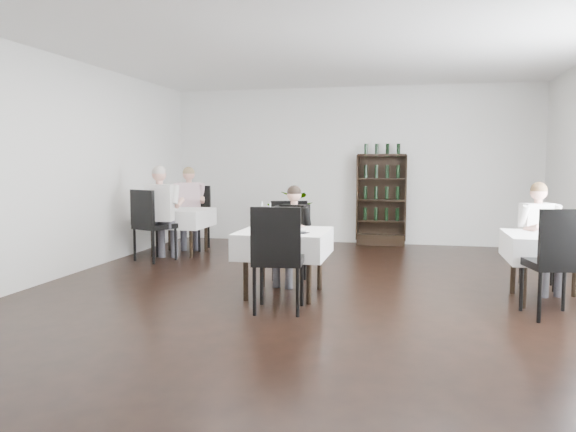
# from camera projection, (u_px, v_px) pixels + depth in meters

# --- Properties ---
(room_shell) EXTENTS (9.00, 9.00, 9.00)m
(room_shell) POSITION_uv_depth(u_px,v_px,m) (309.00, 168.00, 6.46)
(room_shell) COLOR black
(room_shell) RESTS_ON ground
(wine_shelf) EXTENTS (0.90, 0.28, 1.75)m
(wine_shelf) POSITION_uv_depth(u_px,v_px,m) (381.00, 200.00, 10.59)
(wine_shelf) COLOR black
(wine_shelf) RESTS_ON ground
(main_table) EXTENTS (1.03, 1.03, 0.77)m
(main_table) POSITION_uv_depth(u_px,v_px,m) (284.00, 243.00, 6.61)
(main_table) COLOR black
(main_table) RESTS_ON ground
(left_table) EXTENTS (0.98, 0.98, 0.77)m
(left_table) POSITION_uv_depth(u_px,v_px,m) (180.00, 218.00, 9.55)
(left_table) COLOR black
(left_table) RESTS_ON ground
(right_table) EXTENTS (0.98, 0.98, 0.77)m
(right_table) POSITION_uv_depth(u_px,v_px,m) (552.00, 248.00, 6.26)
(right_table) COLOR black
(right_table) RESTS_ON ground
(potted_tree) EXTENTS (1.02, 0.92, 1.02)m
(potted_tree) POSITION_uv_depth(u_px,v_px,m) (292.00, 217.00, 10.79)
(potted_tree) COLOR #1D501B
(potted_tree) RESTS_ON ground
(main_chair_far) EXTENTS (0.61, 0.62, 1.06)m
(main_chair_far) POSITION_uv_depth(u_px,v_px,m) (290.00, 236.00, 7.31)
(main_chair_far) COLOR black
(main_chair_far) RESTS_ON ground
(main_chair_near) EXTENTS (0.56, 0.56, 1.12)m
(main_chair_near) POSITION_uv_depth(u_px,v_px,m) (278.00, 252.00, 5.81)
(main_chair_near) COLOR black
(main_chair_near) RESTS_ON ground
(left_chair_far) EXTENTS (0.53, 0.53, 1.14)m
(left_chair_far) POSITION_uv_depth(u_px,v_px,m) (194.00, 213.00, 10.15)
(left_chair_far) COLOR black
(left_chair_far) RESTS_ON ground
(left_chair_near) EXTENTS (0.69, 0.69, 1.14)m
(left_chair_near) POSITION_uv_depth(u_px,v_px,m) (150.00, 221.00, 8.83)
(left_chair_near) COLOR black
(left_chair_near) RESTS_ON ground
(right_chair_far) EXTENTS (0.48, 0.49, 0.93)m
(right_chair_far) POSITION_uv_depth(u_px,v_px,m) (537.00, 245.00, 7.08)
(right_chair_far) COLOR black
(right_chair_far) RESTS_ON ground
(right_chair_near) EXTENTS (0.60, 0.61, 1.12)m
(right_chair_near) POSITION_uv_depth(u_px,v_px,m) (558.00, 256.00, 5.57)
(right_chair_near) COLOR black
(right_chair_near) RESTS_ON ground
(diner_main) EXTENTS (0.53, 0.57, 1.27)m
(diner_main) POSITION_uv_depth(u_px,v_px,m) (292.00, 227.00, 7.17)
(diner_main) COLOR #44434B
(diner_main) RESTS_ON ground
(diner_left_far) EXTENTS (0.65, 0.69, 1.48)m
(diner_left_far) POSITION_uv_depth(u_px,v_px,m) (189.00, 201.00, 10.17)
(diner_left_far) COLOR #44434B
(diner_left_far) RESTS_ON ground
(diner_left_near) EXTENTS (0.60, 0.62, 1.52)m
(diner_left_near) POSITION_uv_depth(u_px,v_px,m) (161.00, 206.00, 8.90)
(diner_left_near) COLOR #44434B
(diner_left_near) RESTS_ON ground
(diner_right_far) EXTENTS (0.59, 0.62, 1.33)m
(diner_right_far) POSITION_uv_depth(u_px,v_px,m) (540.00, 229.00, 6.74)
(diner_right_far) COLOR #44434B
(diner_right_far) RESTS_ON ground
(plate_far) EXTENTS (0.26, 0.26, 0.07)m
(plate_far) POSITION_uv_depth(u_px,v_px,m) (293.00, 228.00, 6.75)
(plate_far) COLOR white
(plate_far) RESTS_ON main_table
(plate_near) EXTENTS (0.30, 0.30, 0.07)m
(plate_near) POSITION_uv_depth(u_px,v_px,m) (278.00, 230.00, 6.47)
(plate_near) COLOR white
(plate_near) RESTS_ON main_table
(pilsner_dark) EXTENTS (0.08, 0.08, 0.34)m
(pilsner_dark) POSITION_uv_depth(u_px,v_px,m) (262.00, 219.00, 6.57)
(pilsner_dark) COLOR black
(pilsner_dark) RESTS_ON main_table
(pilsner_lager) EXTENTS (0.08, 0.08, 0.32)m
(pilsner_lager) POSITION_uv_depth(u_px,v_px,m) (270.00, 218.00, 6.74)
(pilsner_lager) COLOR gold
(pilsner_lager) RESTS_ON main_table
(coke_bottle) EXTENTS (0.06, 0.06, 0.22)m
(coke_bottle) POSITION_uv_depth(u_px,v_px,m) (271.00, 222.00, 6.69)
(coke_bottle) COLOR silver
(coke_bottle) RESTS_ON main_table
(napkin_cutlery) EXTENTS (0.20, 0.18, 0.02)m
(napkin_cutlery) POSITION_uv_depth(u_px,v_px,m) (301.00, 233.00, 6.36)
(napkin_cutlery) COLOR black
(napkin_cutlery) RESTS_ON main_table
(pepper_mill) EXTENTS (0.05, 0.05, 0.09)m
(pepper_mill) POSITION_uv_depth(u_px,v_px,m) (572.00, 230.00, 6.24)
(pepper_mill) COLOR black
(pepper_mill) RESTS_ON right_table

